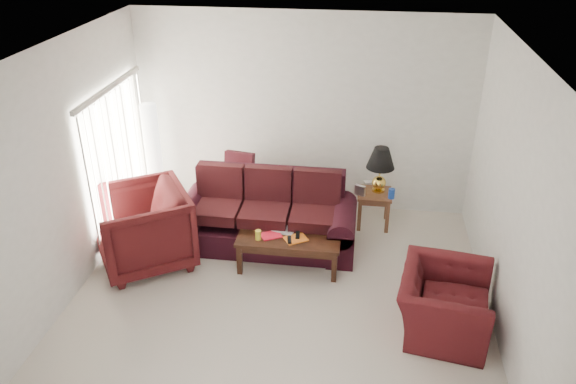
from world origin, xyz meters
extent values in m
plane|color=beige|center=(0.00, 0.00, 0.00)|extent=(5.00, 5.00, 0.00)
cube|color=silver|center=(-2.42, 1.30, 1.08)|extent=(0.10, 2.00, 2.16)
cube|color=black|center=(-0.91, 2.09, 0.77)|extent=(0.47, 0.29, 0.46)
cube|color=silver|center=(0.90, 1.88, 0.61)|extent=(0.16, 0.11, 0.15)
cylinder|color=#1B47B1|center=(1.35, 1.85, 0.61)|extent=(0.10, 0.10, 0.15)
cube|color=silver|center=(1.02, 2.16, 0.61)|extent=(0.16, 0.18, 0.05)
imported|color=#3B0D0F|center=(-1.87, 0.57, 0.53)|extent=(1.59, 1.58, 1.06)
imported|color=#400E12|center=(1.90, -0.24, 0.36)|extent=(1.14, 1.25, 0.72)
cube|color=red|center=(-0.20, 0.72, 0.47)|extent=(0.32, 0.30, 0.01)
cube|color=silver|center=(-0.05, 0.87, 0.47)|extent=(0.33, 0.28, 0.02)
cube|color=orange|center=(0.13, 0.67, 0.47)|extent=(0.35, 0.32, 0.02)
cube|color=black|center=(0.05, 0.61, 0.49)|extent=(0.08, 0.17, 0.02)
cube|color=black|center=(0.14, 0.75, 0.49)|extent=(0.07, 0.18, 0.02)
cylinder|color=yellow|center=(-0.35, 0.61, 0.53)|extent=(0.08, 0.08, 0.13)
camera|label=1|loc=(0.87, -5.36, 4.33)|focal=35.00mm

